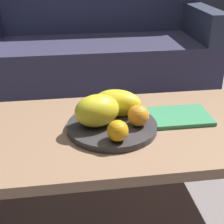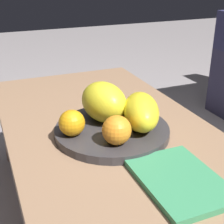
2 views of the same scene
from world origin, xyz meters
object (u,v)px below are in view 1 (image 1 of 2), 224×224
at_px(orange_left, 138,116).
at_px(apple_left, 98,106).
at_px(fruit_bowl, 112,126).
at_px(coffee_table, 108,137).
at_px(melon_large_front, 97,111).
at_px(magazine, 179,116).
at_px(couch, 98,50).
at_px(orange_front, 118,131).
at_px(banana_bunch, 111,110).
at_px(melon_smaller_beside, 117,102).

height_order(orange_left, apple_left, orange_left).
height_order(fruit_bowl, orange_left, orange_left).
height_order(coffee_table, apple_left, apple_left).
bearing_deg(melon_large_front, magazine, 9.47).
distance_m(couch, orange_left, 1.41).
relative_size(fruit_bowl, magazine, 1.39).
distance_m(orange_front, orange_left, 0.14).
relative_size(orange_left, banana_bunch, 0.53).
bearing_deg(couch, orange_left, -89.78).
bearing_deg(fruit_bowl, orange_front, -89.22).
bearing_deg(melon_smaller_beside, orange_left, -59.33).
bearing_deg(orange_left, banana_bunch, 134.20).
relative_size(coffee_table, banana_bunch, 8.16).
distance_m(orange_front, apple_left, 0.23).
relative_size(melon_large_front, apple_left, 2.77).
height_order(orange_front, banana_bunch, orange_front).
relative_size(melon_large_front, orange_front, 2.25).
height_order(coffee_table, melon_smaller_beside, melon_smaller_beside).
bearing_deg(apple_left, coffee_table, -74.19).
xyz_separation_m(melon_smaller_beside, banana_bunch, (-0.03, -0.01, -0.03)).
bearing_deg(melon_smaller_beside, fruit_bowl, -112.74).
bearing_deg(orange_left, melon_smaller_beside, 120.67).
xyz_separation_m(fruit_bowl, banana_bunch, (0.01, 0.07, 0.04)).
relative_size(banana_bunch, magazine, 0.62).
distance_m(melon_smaller_beside, orange_left, 0.12).
xyz_separation_m(couch, orange_left, (0.01, -1.40, 0.14)).
bearing_deg(banana_bunch, orange_left, -45.80).
bearing_deg(couch, coffee_table, -94.49).
distance_m(fruit_bowl, melon_smaller_beside, 0.11).
relative_size(coffee_table, fruit_bowl, 3.63).
relative_size(melon_smaller_beside, orange_front, 2.49).
bearing_deg(orange_front, melon_smaller_beside, 81.17).
bearing_deg(apple_left, orange_left, -42.22).
bearing_deg(magazine, melon_large_front, -170.49).
distance_m(apple_left, banana_bunch, 0.06).
distance_m(fruit_bowl, magazine, 0.29).
relative_size(couch, orange_front, 22.33).
distance_m(melon_smaller_beside, magazine, 0.26).
height_order(fruit_bowl, magazine, fruit_bowl).
bearing_deg(banana_bunch, couch, 86.27).
xyz_separation_m(melon_large_front, orange_left, (0.15, -0.02, -0.02)).
bearing_deg(melon_large_front, banana_bunch, 47.97).
relative_size(orange_front, apple_left, 1.23).
xyz_separation_m(melon_smaller_beside, apple_left, (-0.08, 0.02, -0.02)).
bearing_deg(apple_left, banana_bunch, -34.08).
xyz_separation_m(couch, magazine, (0.20, -1.32, 0.09)).
xyz_separation_m(fruit_bowl, orange_left, (0.10, -0.03, 0.05)).
xyz_separation_m(melon_large_front, melon_smaller_beside, (0.09, 0.08, -0.01)).
xyz_separation_m(couch, fruit_bowl, (-0.09, -1.38, 0.09)).
distance_m(orange_left, magazine, 0.22).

